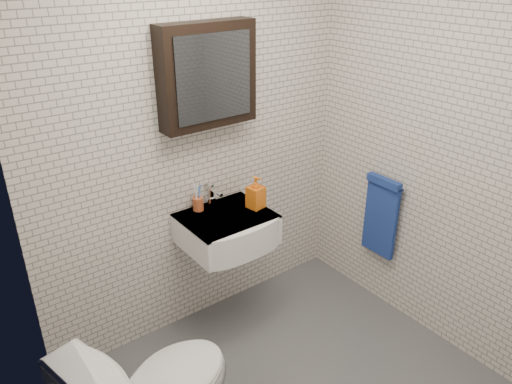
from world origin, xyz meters
The scene contains 7 objects.
room_shell centered at (0.00, 0.00, 1.47)m, with size 2.22×2.02×2.51m.
washbasin centered at (0.05, 0.73, 0.76)m, with size 0.55×0.50×0.20m.
faucet centered at (0.05, 0.93, 0.92)m, with size 0.06×0.20×0.15m.
mirror_cabinet centered at (0.05, 0.93, 1.70)m, with size 0.60×0.15×0.60m.
towel_rail centered at (1.04, 0.35, 0.72)m, with size 0.09×0.30×0.58m.
toothbrush_cup centered at (-0.05, 0.94, 0.90)m, with size 0.08×0.08×0.19m.
soap_bottle centered at (0.27, 0.75, 0.96)m, with size 0.10×0.10×0.22m, color orange.
Camera 1 is at (-1.46, -1.54, 2.34)m, focal length 35.00 mm.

